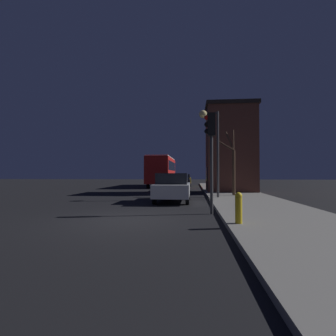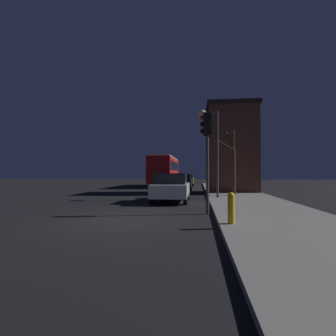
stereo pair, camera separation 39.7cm
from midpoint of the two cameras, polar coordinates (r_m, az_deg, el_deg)
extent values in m
plane|color=black|center=(9.30, -9.99, -11.01)|extent=(120.00, 120.00, 0.00)
cube|color=slate|center=(9.41, 23.32, -10.39)|extent=(4.13, 60.00, 0.14)
cube|color=brown|center=(22.27, 12.87, 3.85)|extent=(3.83, 3.65, 6.78)
cube|color=black|center=(22.85, 12.83, 12.73)|extent=(4.07, 3.89, 0.30)
cube|color=black|center=(21.35, 7.97, -1.30)|extent=(0.03, 0.70, 1.10)
cube|color=#F2D172|center=(22.69, 7.82, -1.29)|extent=(0.03, 0.70, 1.10)
cube|color=black|center=(21.86, 7.94, 11.33)|extent=(0.03, 0.70, 1.10)
cube|color=#F2D172|center=(23.17, 7.79, 10.62)|extent=(0.03, 0.70, 1.10)
cylinder|color=#38383A|center=(16.26, 10.12, 2.99)|extent=(0.14, 0.14, 5.25)
cylinder|color=#38383A|center=(16.60, 8.50, 11.72)|extent=(0.90, 0.09, 0.09)
sphere|color=#F9E08C|center=(16.57, 6.92, 11.57)|extent=(0.49, 0.49, 0.49)
cylinder|color=#38383A|center=(10.36, 8.38, -1.47)|extent=(0.12, 0.12, 3.07)
cube|color=black|center=(10.54, 8.35, 9.39)|extent=(0.30, 0.24, 0.90)
sphere|color=red|center=(10.59, 7.35, 10.83)|extent=(0.20, 0.20, 0.20)
sphere|color=black|center=(10.53, 7.36, 9.39)|extent=(0.20, 0.20, 0.20)
sphere|color=black|center=(10.49, 7.36, 7.94)|extent=(0.20, 0.20, 0.20)
cylinder|color=#473323|center=(17.94, 13.51, -1.00)|extent=(0.20, 0.20, 2.99)
cylinder|color=#473323|center=(18.48, 12.67, 5.77)|extent=(0.53, 1.00, 1.43)
cylinder|color=#473323|center=(18.17, 11.60, 4.95)|extent=(1.23, 0.52, 0.86)
cylinder|color=#473323|center=(18.49, 13.47, 5.97)|extent=(0.20, 0.89, 1.53)
cube|color=red|center=(31.91, -1.67, -0.54)|extent=(2.49, 10.68, 2.92)
cube|color=black|center=(31.92, -1.67, 0.40)|extent=(2.51, 9.82, 1.05)
cube|color=#B2B2B2|center=(31.97, -1.67, 2.19)|extent=(2.36, 10.14, 0.12)
cylinder|color=black|center=(35.27, 0.89, -2.97)|extent=(0.18, 0.96, 0.96)
cylinder|color=black|center=(35.52, -2.83, -2.96)|extent=(0.18, 0.96, 0.96)
cylinder|color=black|center=(28.36, -0.22, -3.41)|extent=(0.18, 0.96, 0.96)
cylinder|color=black|center=(28.67, -4.82, -3.39)|extent=(0.18, 0.96, 0.96)
cube|color=#B7BABF|center=(14.79, 0.28, -4.75)|extent=(1.87, 4.22, 0.69)
cube|color=black|center=(14.55, 0.21, -2.29)|extent=(1.65, 2.19, 0.59)
cylinder|color=black|center=(16.13, 3.73, -5.67)|extent=(0.18, 0.65, 0.65)
cylinder|color=black|center=(16.27, -2.27, -5.64)|extent=(0.18, 0.65, 0.65)
cylinder|color=black|center=(13.40, 3.39, -6.60)|extent=(0.18, 0.65, 0.65)
cylinder|color=black|center=(13.57, -3.82, -6.53)|extent=(0.18, 0.65, 0.65)
cube|color=black|center=(24.22, 2.34, -3.42)|extent=(1.71, 3.81, 0.69)
cube|color=black|center=(24.01, 2.32, -1.96)|extent=(1.50, 1.98, 0.55)
cylinder|color=black|center=(25.44, 4.21, -4.08)|extent=(0.18, 0.60, 0.60)
cylinder|color=black|center=(25.52, 0.77, -4.07)|extent=(0.18, 0.60, 0.60)
cylinder|color=black|center=(22.97, 4.09, -4.39)|extent=(0.18, 0.60, 0.60)
cylinder|color=black|center=(23.05, 0.28, -4.38)|extent=(0.18, 0.60, 0.60)
cube|color=olive|center=(32.80, 3.15, -2.76)|extent=(1.73, 4.00, 0.66)
cube|color=black|center=(32.59, 3.13, -1.78)|extent=(1.52, 2.08, 0.47)
cylinder|color=black|center=(34.09, 4.54, -3.26)|extent=(0.18, 0.69, 0.69)
cylinder|color=black|center=(34.14, 1.93, -3.26)|extent=(0.18, 0.69, 0.69)
cylinder|color=black|center=(31.49, 4.47, -3.43)|extent=(0.18, 0.69, 0.69)
cylinder|color=black|center=(31.55, 1.65, -3.43)|extent=(0.18, 0.69, 0.69)
cylinder|color=gold|center=(7.92, 13.72, -8.96)|extent=(0.20, 0.20, 0.75)
sphere|color=gold|center=(7.87, 13.71, -5.90)|extent=(0.21, 0.21, 0.21)
camera|label=1|loc=(0.20, -90.64, 0.01)|focal=28.00mm
camera|label=2|loc=(0.20, 89.36, -0.01)|focal=28.00mm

